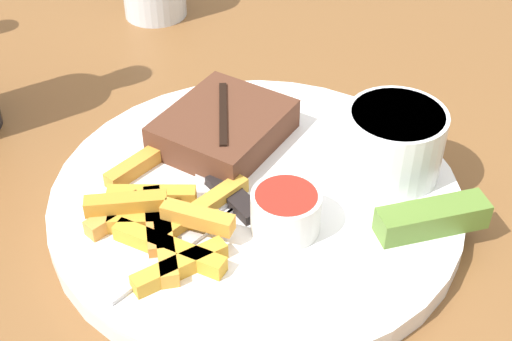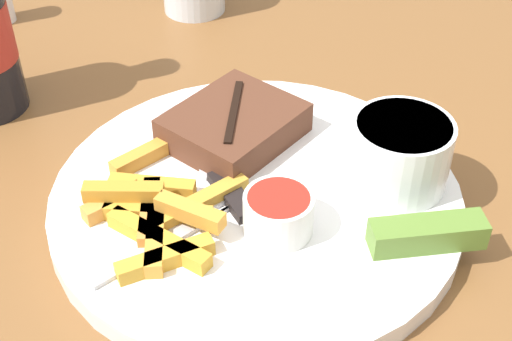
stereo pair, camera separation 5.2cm
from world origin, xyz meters
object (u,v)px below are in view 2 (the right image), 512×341
Objects in this scene: coleslaw_cup at (400,150)px; knife_utensil at (211,167)px; steak_portion at (234,125)px; pickle_spear at (427,234)px; dinner_plate at (256,200)px; fork_utensil at (167,240)px; dipping_sauce_cup at (278,212)px.

coleslaw_cup is 0.47× the size of knife_utensil.
steak_portion is 1.38× the size of pickle_spear.
steak_portion is at bearing -50.01° from knife_utensil.
pickle_spear is at bearing -128.92° from coleslaw_cup.
knife_utensil is (-0.04, -0.02, -0.01)m from steak_portion.
dinner_plate is at bearing 138.28° from coleslaw_cup.
pickle_spear is at bearing -73.23° from dinner_plate.
pickle_spear is at bearing -41.55° from fork_utensil.
coleslaw_cup is at bearing -17.71° from dipping_sauce_cup.
steak_portion is at bearing 108.48° from coleslaw_cup.
fork_utensil is at bearing 173.06° from dinner_plate.
dinner_plate is at bearing -152.65° from knife_utensil.
dipping_sauce_cup is 0.31× the size of knife_utensil.
knife_utensil is (0.08, 0.03, 0.00)m from fork_utensil.
steak_portion is 0.13m from fork_utensil.
dinner_plate is 1.92× the size of knife_utensil.
fork_utensil is at bearing 133.44° from knife_utensil.
pickle_spear is 0.17m from knife_utensil.
steak_portion is at bearing 90.14° from pickle_spear.
coleslaw_cup is at bearing -122.86° from knife_utensil.
dinner_plate is 4.13× the size of coleslaw_cup.
fork_utensil is 0.08m from knife_utensil.
knife_utensil reaches higher than dinner_plate.
knife_utensil is (-0.09, 0.11, -0.03)m from coleslaw_cup.
fork_utensil is at bearing 141.09° from dipping_sauce_cup.
dinner_plate is at bearing -122.72° from steak_portion.
pickle_spear is at bearing -55.77° from dipping_sauce_cup.
steak_portion reaches higher than fork_utensil.
dipping_sauce_cup is at bearing -170.16° from knife_utensil.
dinner_plate is 0.04m from knife_utensil.
coleslaw_cup is at bearing -71.52° from steak_portion.
steak_portion is at bearing 57.28° from dinner_plate.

